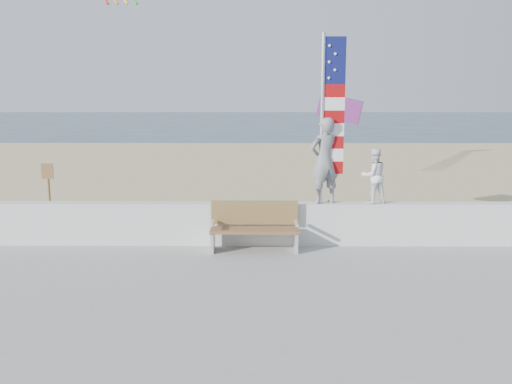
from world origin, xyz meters
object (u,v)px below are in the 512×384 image
bench (254,226)px  child (373,176)px  flag (328,112)px  adult (325,161)px

bench → child: bearing=10.3°
flag → child: bearing=0.0°
adult → flag: 1.01m
adult → flag: flag is taller
child → bench: bearing=-7.9°
adult → child: (1.04, 0.00, -0.32)m
adult → flag: size_ratio=0.52×
adult → bench: adult is taller
adult → child: size_ratio=1.55×
child → flag: bearing=-18.2°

